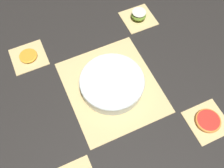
% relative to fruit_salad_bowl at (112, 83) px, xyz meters
% --- Properties ---
extents(ground_plane, '(6.00, 6.00, 0.00)m').
position_rel_fruit_salad_bowl_xyz_m(ground_plane, '(-0.00, -0.00, -0.04)').
color(ground_plane, black).
extents(bamboo_mat_center, '(0.41, 0.36, 0.01)m').
position_rel_fruit_salad_bowl_xyz_m(bamboo_mat_center, '(-0.00, -0.00, -0.04)').
color(bamboo_mat_center, '#D6B775').
rests_on(bamboo_mat_center, ground_plane).
extents(coaster_mat_near_left, '(0.15, 0.15, 0.01)m').
position_rel_fruit_salad_bowl_xyz_m(coaster_mat_near_left, '(-0.29, -0.27, -0.04)').
color(coaster_mat_near_left, '#D6B775').
rests_on(coaster_mat_near_left, ground_plane).
extents(coaster_mat_far_left, '(0.15, 0.15, 0.01)m').
position_rel_fruit_salad_bowl_xyz_m(coaster_mat_far_left, '(-0.29, 0.27, -0.04)').
color(coaster_mat_far_left, '#D6B775').
rests_on(coaster_mat_far_left, ground_plane).
extents(coaster_mat_far_right, '(0.15, 0.15, 0.01)m').
position_rel_fruit_salad_bowl_xyz_m(coaster_mat_far_right, '(0.29, 0.27, -0.04)').
color(coaster_mat_far_right, '#D6B775').
rests_on(coaster_mat_far_right, ground_plane).
extents(fruit_salad_bowl, '(0.26, 0.26, 0.06)m').
position_rel_fruit_salad_bowl_xyz_m(fruit_salad_bowl, '(0.00, 0.00, 0.00)').
color(fruit_salad_bowl, silver).
rests_on(fruit_salad_bowl, bamboo_mat_center).
extents(apple_half, '(0.07, 0.07, 0.04)m').
position_rel_fruit_salad_bowl_xyz_m(apple_half, '(-0.29, 0.27, -0.01)').
color(apple_half, '#7FAD38').
rests_on(apple_half, coaster_mat_far_left).
extents(orange_slice_whole, '(0.08, 0.08, 0.01)m').
position_rel_fruit_salad_bowl_xyz_m(orange_slice_whole, '(-0.29, -0.27, -0.03)').
color(orange_slice_whole, orange).
rests_on(orange_slice_whole, coaster_mat_near_left).
extents(grapefruit_slice, '(0.10, 0.10, 0.01)m').
position_rel_fruit_salad_bowl_xyz_m(grapefruit_slice, '(0.29, 0.27, -0.03)').
color(grapefruit_slice, red).
rests_on(grapefruit_slice, coaster_mat_far_right).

